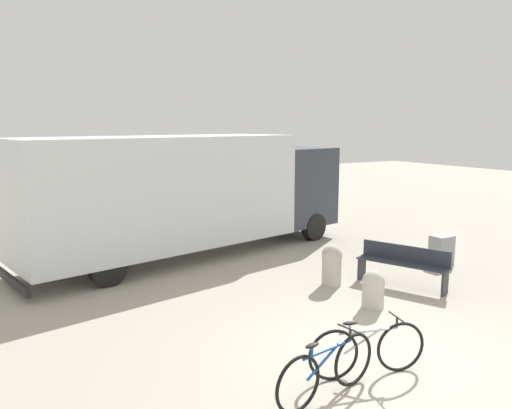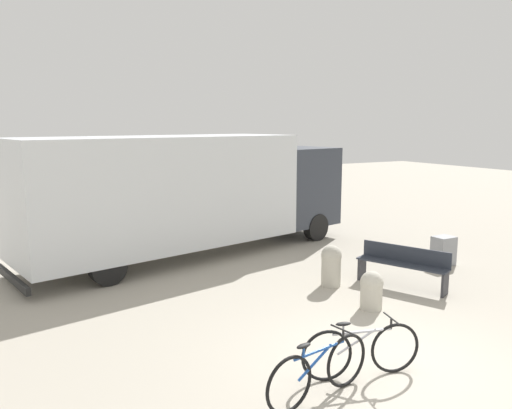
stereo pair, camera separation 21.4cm
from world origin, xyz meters
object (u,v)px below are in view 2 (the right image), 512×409
at_px(bollard_far_bench, 331,264).
at_px(bollard_near_bench, 371,289).
at_px(delivery_truck, 191,190).
at_px(park_bench, 403,263).
at_px(bicycle_middle, 361,350).
at_px(bicycle_near, 319,370).
at_px(utility_box, 443,251).

bearing_deg(bollard_far_bench, bollard_near_bench, -96.42).
xyz_separation_m(delivery_truck, park_bench, (2.99, -4.71, -1.22)).
relative_size(delivery_truck, bicycle_middle, 5.65).
relative_size(bicycle_near, utility_box, 2.41).
bearing_deg(bicycle_near, park_bench, 24.21).
bearing_deg(utility_box, delivery_truck, 142.12).
height_order(delivery_truck, park_bench, delivery_truck).
bearing_deg(utility_box, park_bench, -160.57).
bearing_deg(delivery_truck, bollard_near_bench, -86.26).
bearing_deg(bicycle_near, bollard_near_bench, 28.22).
bearing_deg(bollard_near_bench, bicycle_near, -142.38).
bearing_deg(bicycle_middle, delivery_truck, 102.42).
bearing_deg(bollard_far_bench, utility_box, -0.19).
distance_m(delivery_truck, park_bench, 5.71).
height_order(delivery_truck, utility_box, delivery_truck).
height_order(delivery_truck, bicycle_middle, delivery_truck).
bearing_deg(utility_box, bollard_far_bench, 179.81).
relative_size(bollard_far_bench, utility_box, 1.25).
relative_size(park_bench, utility_box, 2.72).
bearing_deg(bollard_near_bench, park_bench, 25.31).
xyz_separation_m(bicycle_middle, bollard_far_bench, (2.04, 3.37, 0.09)).
distance_m(bicycle_near, bollard_far_bench, 4.58).
bearing_deg(bollard_far_bench, delivery_truck, 112.65).
bearing_deg(delivery_truck, park_bench, -69.16).
bearing_deg(bicycle_near, bicycle_middle, 3.02).
bearing_deg(delivery_truck, bicycle_middle, -104.59).
bearing_deg(delivery_truck, bicycle_near, -110.87).
bearing_deg(utility_box, bicycle_middle, -148.49).
relative_size(delivery_truck, park_bench, 4.91).
relative_size(delivery_truck, bollard_near_bench, 13.04).
bearing_deg(delivery_truck, bollard_far_bench, -78.93).
xyz_separation_m(delivery_truck, utility_box, (5.10, -3.97, -1.37)).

